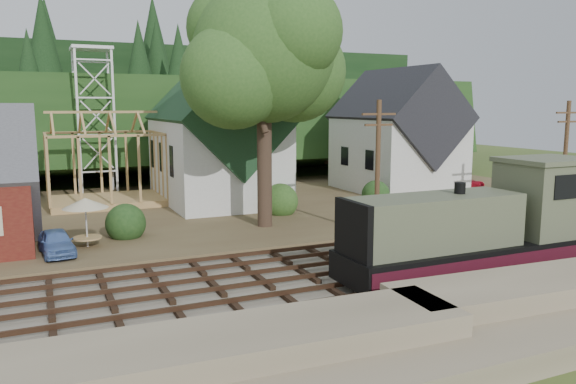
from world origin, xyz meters
name	(u,v)px	position (x,y,z in m)	size (l,w,h in m)	color
ground	(307,280)	(0.00, 0.00, 0.00)	(140.00, 140.00, 0.00)	#384C1E
embankment	(429,357)	(0.00, -8.50, 0.00)	(64.00, 5.00, 1.60)	#7F7259
railroad_bed	(307,278)	(0.00, 0.00, 0.08)	(64.00, 11.00, 0.16)	#726B5B
village_flat	(199,209)	(0.00, 18.00, 0.15)	(64.00, 26.00, 0.30)	brown
hillside	(142,175)	(0.00, 42.00, 0.00)	(70.00, 28.00, 8.00)	#1E3F19
ridge	(121,162)	(0.00, 58.00, 0.00)	(80.00, 20.00, 12.00)	black
church	(217,139)	(2.00, 19.68, 5.18)	(8.40, 15.17, 13.00)	silver
farmhouse	(397,138)	(18.00, 19.00, 4.87)	(8.40, 10.80, 10.60)	silver
timber_frame	(105,165)	(-6.00, 22.00, 3.27)	(8.20, 6.20, 6.99)	tan
lattice_tower	(93,77)	(-6.00, 28.00, 10.03)	(3.20, 3.20, 12.12)	silver
big_tree	(266,62)	(2.17, 10.08, 10.22)	(10.90, 8.40, 14.70)	#38281E
telegraph_pole_near	(378,167)	(7.00, 5.20, 4.25)	(2.20, 0.28, 8.00)	#4C331E
telegraph_pole_far	(565,157)	(22.00, 5.20, 4.25)	(2.20, 0.28, 8.00)	#4C331E
locomotive	(486,229)	(7.35, -3.00, 2.25)	(12.89, 3.22, 5.13)	black
car_blue	(56,242)	(-10.01, 8.03, 0.93)	(1.49, 3.69, 1.26)	#5D83C7
car_red	(464,184)	(23.50, 16.55, 0.89)	(1.95, 4.22, 1.17)	#AC0D1F
patio_set	(85,205)	(-8.48, 9.06, 2.52)	(2.34, 2.34, 2.61)	silver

